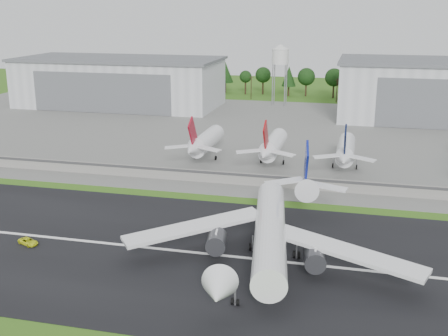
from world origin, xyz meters
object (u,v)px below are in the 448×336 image
(ground_vehicle, at_px, (28,242))
(parked_jet_red_a, at_px, (204,142))
(parked_jet_navy, at_px, (345,151))
(main_airliner, at_px, (269,238))
(parked_jet_red_b, at_px, (272,146))

(ground_vehicle, distance_m, parked_jet_red_a, 73.15)
(parked_jet_red_a, relative_size, parked_jet_navy, 1.00)
(parked_jet_red_a, distance_m, parked_jet_navy, 43.48)
(main_airliner, height_order, parked_jet_red_b, main_airliner)
(main_airliner, relative_size, parked_jet_navy, 1.89)
(ground_vehicle, bearing_deg, parked_jet_red_b, -6.18)
(main_airliner, relative_size, parked_jet_red_a, 1.89)
(parked_jet_red_a, bearing_deg, parked_jet_red_b, -0.02)
(parked_jet_red_b, bearing_deg, main_airliner, -81.32)
(main_airliner, bearing_deg, ground_vehicle, -4.21)
(parked_jet_red_b, relative_size, parked_jet_navy, 1.00)
(main_airliner, bearing_deg, parked_jet_red_b, -90.08)
(parked_jet_red_b, height_order, parked_jet_navy, parked_jet_red_b)
(ground_vehicle, bearing_deg, parked_jet_red_a, 8.83)
(parked_jet_red_a, xyz_separation_m, parked_jet_navy, (43.48, -0.02, -0.12))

